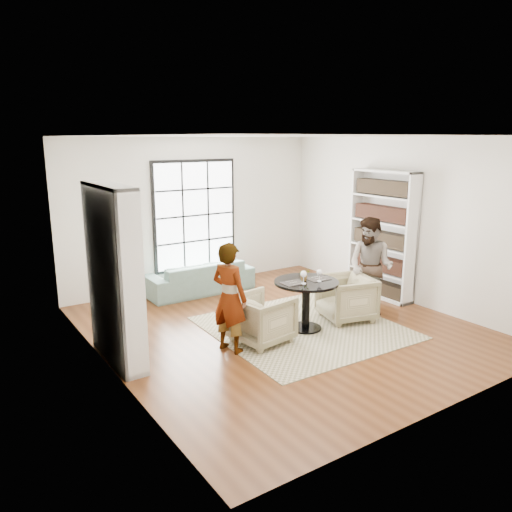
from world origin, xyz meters
TOP-DOWN VIEW (x-y plane):
  - ground at (0.00, 0.00)m, footprint 6.00×6.00m
  - room_shell at (0.00, 0.54)m, footprint 6.00×6.01m
  - rug at (0.28, -0.21)m, footprint 2.87×2.87m
  - pedestal_table at (0.27, -0.26)m, footprint 1.01×1.01m
  - sofa at (-0.21, 2.45)m, footprint 2.12×0.83m
  - armchair_left at (-0.59, -0.29)m, footprint 0.91×0.90m
  - armchair_right at (1.11, -0.29)m, footprint 1.00×0.98m
  - person_left at (-1.14, -0.29)m, footprint 0.55×0.67m
  - person_right at (1.66, -0.29)m, footprint 0.85×0.97m
  - placemat_left at (0.02, -0.25)m, footprint 0.35×0.28m
  - placemat_right at (0.50, -0.29)m, footprint 0.35×0.28m
  - cutlery_left at (0.02, -0.25)m, footprint 0.15×0.23m
  - cutlery_right at (0.50, -0.29)m, footprint 0.15×0.23m
  - wine_glass_left at (0.13, -0.36)m, footprint 0.10×0.10m
  - wine_glass_right at (0.42, -0.40)m, footprint 0.09×0.09m
  - flower_centerpiece at (0.26, -0.22)m, footprint 0.20×0.18m

SIDE VIEW (x-z plane):
  - ground at x=0.00m, z-range 0.00..0.00m
  - rug at x=0.28m, z-range 0.00..0.01m
  - sofa at x=-0.21m, z-range 0.00..0.62m
  - armchair_left at x=-0.59m, z-range 0.00..0.73m
  - armchair_right at x=1.11m, z-range 0.00..0.75m
  - pedestal_table at x=0.27m, z-range 0.18..0.98m
  - person_left at x=-1.14m, z-range 0.00..1.58m
  - placemat_left at x=0.02m, z-range 0.80..0.81m
  - placemat_right at x=0.50m, z-range 0.80..0.81m
  - cutlery_left at x=0.02m, z-range 0.81..0.82m
  - cutlery_right at x=0.50m, z-range 0.81..0.82m
  - person_right at x=1.66m, z-range 0.00..1.68m
  - flower_centerpiece at x=0.26m, z-range 0.80..0.99m
  - wine_glass_right at x=0.42m, z-range 0.84..1.04m
  - wine_glass_left at x=0.13m, z-range 0.85..1.06m
  - room_shell at x=0.00m, z-range -1.74..4.26m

